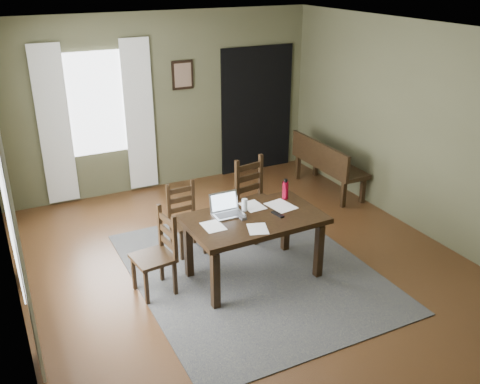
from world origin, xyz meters
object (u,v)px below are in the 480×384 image
chair_end (157,254)px  bench (326,162)px  chair_back_left (186,219)px  chair_back_right (256,199)px  water_bottle (285,190)px  dining_table (254,224)px  laptop (226,209)px

chair_end → bench: bearing=108.1°
chair_back_left → chair_back_right: bearing=-3.4°
chair_back_right → water_bottle: bearing=-95.6°
chair_back_left → water_bottle: water_bottle is taller
dining_table → bench: bench is taller
chair_back_left → water_bottle: size_ratio=3.53×
bench → laptop: (-2.41, -1.49, 0.33)m
chair_back_left → bench: size_ratio=0.60×
laptop → dining_table: bearing=-41.3°
water_bottle → bench: bearing=41.7°
chair_end → chair_back_right: bearing=107.3°
chair_back_left → bench: 2.76m
laptop → chair_back_left: bearing=108.8°
laptop → water_bottle: 0.80m
chair_back_left → chair_back_right: (0.98, -0.00, 0.08)m
chair_end → bench: size_ratio=0.64×
dining_table → chair_back_left: (-0.47, 0.91, -0.24)m
water_bottle → chair_end: bearing=-177.4°
dining_table → chair_end: (-1.07, 0.20, -0.21)m
dining_table → bench: size_ratio=1.05×
chair_back_right → laptop: chair_back_right is taller
chair_back_left → bench: chair_back_left is taller
chair_end → laptop: 0.91m
water_bottle → laptop: bearing=-175.9°
chair_back_left → dining_table: bearing=-65.8°
water_bottle → dining_table: bearing=-154.2°
dining_table → laptop: laptop is taller
chair_end → chair_back_right: chair_back_right is taller
chair_end → laptop: (0.83, 0.02, 0.36)m
chair_back_right → bench: 1.85m
chair_back_right → water_bottle: (0.05, -0.63, 0.37)m
dining_table → bench: (2.17, 1.71, -0.18)m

